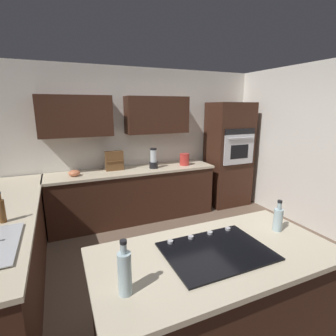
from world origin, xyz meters
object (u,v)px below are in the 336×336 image
object	(u,v)px
wall_oven	(228,155)
blender	(154,160)
second_bottle	(278,219)
cooktop	(216,251)
oil_bottle	(125,272)
spice_rack	(114,161)
mixing_bowl	(74,173)
kettle	(184,159)
dish_soap_bottle	(2,210)

from	to	relation	value
wall_oven	blender	distance (m)	1.60
wall_oven	second_bottle	size ratio (longest dim) A/B	7.34
cooktop	oil_bottle	xyz separation A→B (m)	(0.72, 0.16, 0.13)
spice_rack	blender	bearing A→B (deg)	169.38
cooktop	mixing_bowl	size ratio (longest dim) A/B	4.33
second_bottle	oil_bottle	bearing A→B (deg)	9.30
wall_oven	spice_rack	bearing A→B (deg)	-2.14
cooktop	spice_rack	xyz separation A→B (m)	(0.16, -2.77, 0.16)
wall_oven	oil_bottle	distance (m)	4.00
wall_oven	oil_bottle	size ratio (longest dim) A/B	5.99
spice_rack	kettle	distance (m)	1.26
kettle	cooktop	bearing A→B (deg)	67.57
dish_soap_bottle	second_bottle	bearing A→B (deg)	152.76
mixing_bowl	dish_soap_bottle	xyz separation A→B (m)	(0.72, 1.44, 0.07)
kettle	spice_rack	bearing A→B (deg)	-5.57
wall_oven	dish_soap_bottle	bearing A→B (deg)	22.21
spice_rack	dish_soap_bottle	xyz separation A→B (m)	(1.37, 1.56, -0.04)
dish_soap_bottle	second_bottle	distance (m)	2.48
mixing_bowl	oil_bottle	xyz separation A→B (m)	(-0.09, 2.80, 0.09)
blender	oil_bottle	distance (m)	3.05
mixing_bowl	dish_soap_bottle	size ratio (longest dim) A/B	0.59
kettle	oil_bottle	size ratio (longest dim) A/B	0.63
wall_oven	second_bottle	xyz separation A→B (m)	(1.42, 2.61, -0.00)
spice_rack	dish_soap_bottle	distance (m)	2.08
cooktop	spice_rack	distance (m)	2.77
spice_rack	dish_soap_bottle	world-z (taller)	spice_rack
wall_oven	cooktop	world-z (taller)	wall_oven
dish_soap_bottle	oil_bottle	distance (m)	1.58
cooktop	blender	distance (m)	2.69
cooktop	spice_rack	size ratio (longest dim) A/B	2.34
cooktop	kettle	xyz separation A→B (m)	(-1.09, -2.64, 0.10)
cooktop	dish_soap_bottle	distance (m)	1.95
cooktop	dish_soap_bottle	world-z (taller)	dish_soap_bottle
kettle	oil_bottle	xyz separation A→B (m)	(1.81, 2.80, 0.03)
cooktop	dish_soap_bottle	bearing A→B (deg)	-38.21
cooktop	second_bottle	bearing A→B (deg)	-174.02
mixing_bowl	cooktop	bearing A→B (deg)	107.01
dish_soap_bottle	oil_bottle	size ratio (longest dim) A/B	0.88
blender	second_bottle	size ratio (longest dim) A/B	1.27
second_bottle	blender	bearing A→B (deg)	-85.98
blender	kettle	bearing A→B (deg)	180.00
wall_oven	cooktop	distance (m)	3.40
oil_bottle	mixing_bowl	bearing A→B (deg)	-88.23
cooktop	oil_bottle	distance (m)	0.75
kettle	dish_soap_bottle	bearing A→B (deg)	28.80
blender	second_bottle	bearing A→B (deg)	94.02
mixing_bowl	kettle	bearing A→B (deg)	180.00
blender	second_bottle	world-z (taller)	blender
cooktop	mixing_bowl	bearing A→B (deg)	-72.99
mixing_bowl	spice_rack	size ratio (longest dim) A/B	0.54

